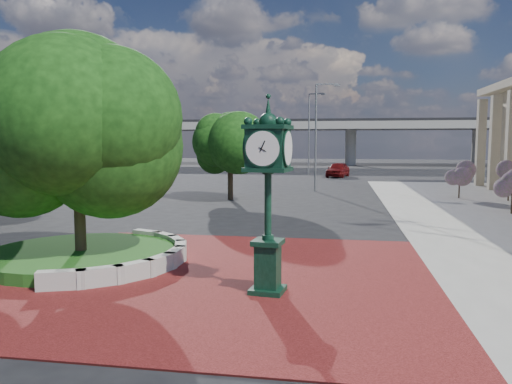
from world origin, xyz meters
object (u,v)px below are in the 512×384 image
object	(u,v)px
parked_car	(338,170)
post_clock	(268,188)
street_lamp_far	(311,127)
street_lamp_near	(318,129)

from	to	relation	value
parked_car	post_clock	bearing A→B (deg)	-79.47
street_lamp_far	parked_car	bearing A→B (deg)	-39.98
parked_car	street_lamp_near	xyz separation A→B (m)	(-1.49, -16.81, 4.10)
parked_car	street_lamp_near	size ratio (longest dim) A/B	0.57
post_clock	parked_car	world-z (taller)	post_clock
street_lamp_near	street_lamp_far	xyz separation A→B (m)	(-1.74, 19.52, 0.64)
post_clock	parked_car	distance (m)	43.85
post_clock	street_lamp_near	size ratio (longest dim) A/B	0.60
post_clock	street_lamp_near	xyz separation A→B (m)	(0.09, 26.97, 2.17)
parked_car	street_lamp_far	size ratio (longest dim) A/B	0.51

